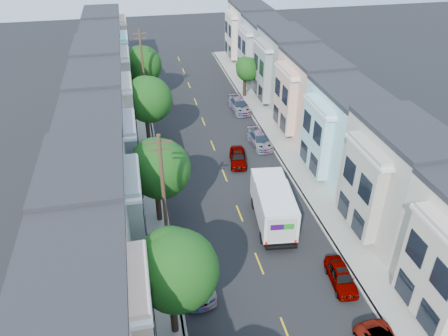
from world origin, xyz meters
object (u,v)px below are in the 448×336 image
tree_b (175,271)px  utility_pole_far (143,72)px  parked_left_d (171,168)px  lead_sedan (238,157)px  parked_right_b (341,277)px  tree_e (142,65)px  fedex_truck (273,204)px  parked_right_c (260,140)px  parked_left_c (194,277)px  utility_pole_near (164,201)px  parked_right_d (239,105)px  tree_d (148,100)px  tree_far_r (247,70)px  tree_c (159,169)px

tree_b → utility_pole_far: (0.00, 32.51, 0.14)m
tree_b → parked_left_d: 18.34m
lead_sedan → parked_right_b: 17.20m
tree_e → fedex_truck: bearing=-72.7°
lead_sedan → parked_right_c: size_ratio=0.94×
fedex_truck → parked_left_d: (-7.18, 8.99, -1.14)m
tree_b → lead_sedan: tree_b is taller
tree_e → parked_left_c: bearing=-87.6°
fedex_truck → lead_sedan: fedex_truck is taller
tree_e → parked_left_d: tree_e is taller
utility_pole_far → utility_pole_near: bearing=-90.0°
utility_pole_near → parked_right_d: 27.02m
tree_d → utility_pole_far: bearing=90.0°
tree_far_r → parked_left_c: (-11.79, -31.46, -2.92)m
parked_right_b → lead_sedan: bearing=105.3°
tree_d → tree_e: 12.57m
parked_left_d → parked_left_c: bearing=-87.7°
fedex_truck → parked_left_c: bearing=-136.6°
parked_left_d → utility_pole_near: bearing=-94.8°
parked_left_d → parked_right_b: bearing=-56.6°
parked_left_d → parked_right_d: size_ratio=1.01×
tree_c → lead_sedan: size_ratio=1.77×
tree_d → tree_e: bearing=90.0°
tree_c → tree_e: 25.36m
parked_right_b → tree_b: bearing=-167.4°
utility_pole_far → lead_sedan: 16.82m
tree_far_r → lead_sedan: size_ratio=1.28×
tree_b → parked_right_b: size_ratio=1.91×
lead_sedan → parked_left_c: 16.41m
parked_left_c → parked_right_c: (9.80, 18.11, -0.09)m
tree_e → parked_left_d: 19.05m
parked_left_d → parked_right_d: (9.80, 12.92, -0.01)m
parked_right_c → tree_e: bearing=123.8°
tree_c → tree_e: (0.00, 25.35, -0.17)m
lead_sedan → parked_left_d: size_ratio=0.87×
tree_b → parked_left_d: size_ratio=1.57×
utility_pole_far → parked_left_c: bearing=-87.2°
tree_far_r → parked_left_c: 33.73m
tree_b → tree_far_r: 37.35m
tree_b → parked_right_b: 12.13m
lead_sedan → parked_right_d: parked_right_d is taller
parked_right_b → tree_e: bearing=112.6°
tree_d → tree_b: bearing=-90.0°
tree_far_r → parked_right_b: bearing=-93.4°
tree_b → fedex_truck: bearing=45.7°
tree_b → parked_right_d: (11.20, 30.70, -4.31)m
lead_sedan → parked_left_c: size_ratio=0.83×
tree_b → lead_sedan: 20.60m
tree_c → utility_pole_far: (0.00, 21.52, 0.25)m
parked_left_d → tree_far_r: bearing=57.8°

